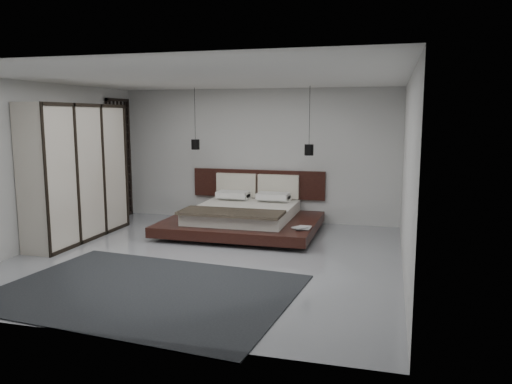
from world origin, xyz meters
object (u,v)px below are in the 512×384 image
(pendant_right, at_px, (309,150))
(bed, at_px, (244,216))
(wardrobe, at_px, (77,172))
(pendant_left, at_px, (195,144))
(lattice_screen, at_px, (120,159))
(rug, at_px, (145,291))

(pendant_right, bearing_deg, bed, -158.62)
(wardrobe, bearing_deg, pendant_left, 49.44)
(lattice_screen, relative_size, wardrobe, 1.04)
(pendant_left, distance_m, pendant_right, 2.36)
(rug, bearing_deg, pendant_left, 102.78)
(wardrobe, distance_m, rug, 3.56)
(bed, bearing_deg, pendant_right, 21.38)
(rug, bearing_deg, wardrobe, 137.96)
(bed, xyz_separation_m, pendant_left, (-1.18, 0.46, 1.36))
(bed, height_order, pendant_right, pendant_right)
(lattice_screen, relative_size, pendant_right, 1.96)
(pendant_right, distance_m, wardrobe, 4.34)
(wardrobe, bearing_deg, bed, 26.42)
(pendant_right, distance_m, rug, 4.59)
(lattice_screen, height_order, rug, lattice_screen)
(pendant_left, bearing_deg, rug, -77.22)
(bed, bearing_deg, rug, -94.11)
(wardrobe, bearing_deg, rug, -42.04)
(bed, height_order, wardrobe, wardrobe)
(pendant_left, relative_size, rug, 0.34)
(pendant_left, bearing_deg, lattice_screen, 177.36)
(pendant_left, distance_m, rug, 4.48)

